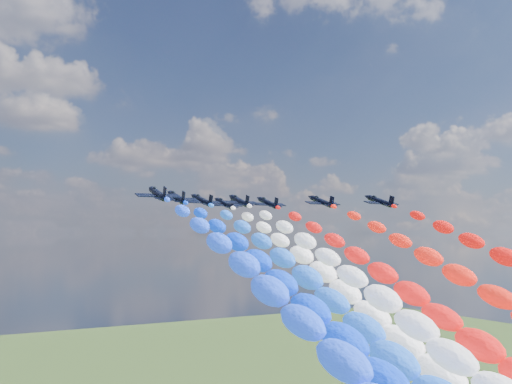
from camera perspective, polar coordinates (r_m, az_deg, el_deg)
jet_0 at (r=133.41m, az=-9.17°, el=-0.15°), size 10.45×13.88×6.35m
trail_0 at (r=81.88m, az=6.11°, el=-15.59°), size 6.77×115.30×54.15m
jet_1 at (r=146.49m, az=-7.44°, el=-0.50°), size 10.35×13.81×6.35m
trail_1 at (r=95.37m, az=6.62°, el=-13.91°), size 6.77×115.30×54.15m
jet_2 at (r=158.85m, az=-5.06°, el=-0.78°), size 10.51×13.92×6.35m
trail_2 at (r=108.72m, az=8.49°, el=-12.65°), size 6.77×115.30×54.15m
jet_3 at (r=161.08m, az=-1.56°, el=-0.83°), size 10.22×13.72×6.35m
trail_3 at (r=113.20m, az=13.20°, el=-12.24°), size 6.77×115.30×54.15m
jet_4 at (r=174.78m, az=-2.96°, el=-1.07°), size 9.89×13.48×6.35m
trail_4 at (r=125.46m, az=9.65°, el=-11.45°), size 6.77×115.30×54.15m
jet_5 at (r=170.99m, az=1.12°, el=-1.01°), size 10.03×13.58×6.35m
trail_5 at (r=124.64m, az=15.67°, el=-11.42°), size 6.77×115.30×54.15m
jet_6 at (r=165.44m, az=6.15°, el=-0.89°), size 9.94×13.51×6.35m
jet_7 at (r=166.25m, az=11.51°, el=-0.85°), size 10.05×13.59×6.35m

